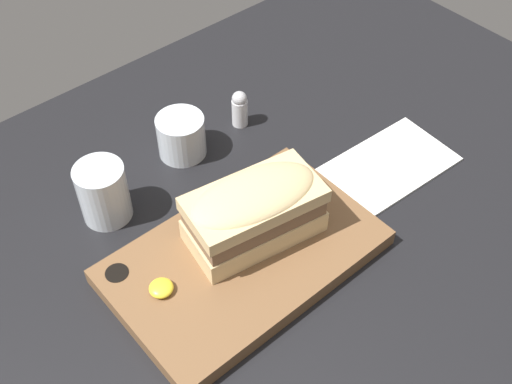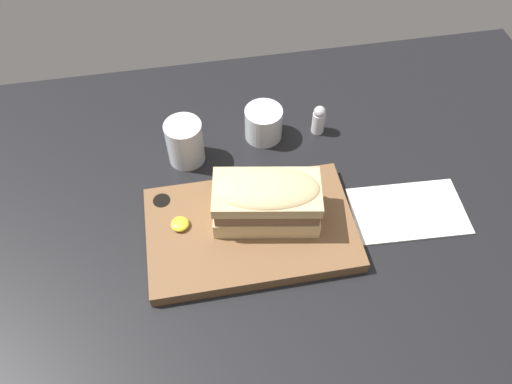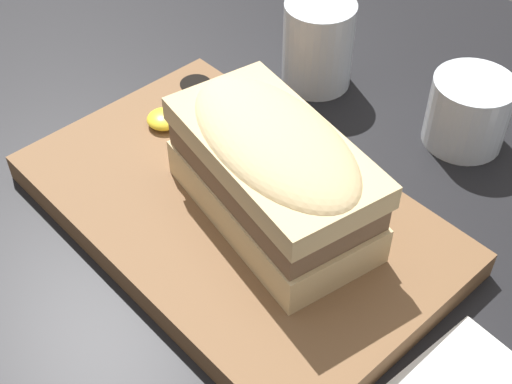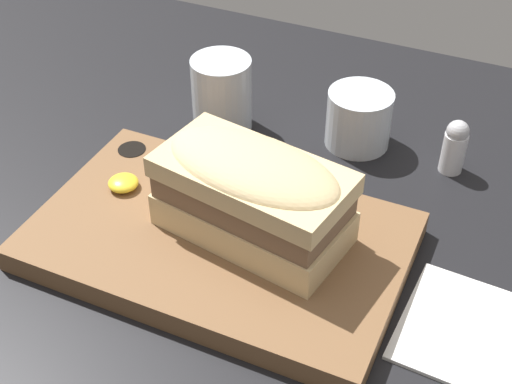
# 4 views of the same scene
# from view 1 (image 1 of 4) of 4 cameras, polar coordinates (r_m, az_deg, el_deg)

# --- Properties ---
(dining_table) EXTENTS (1.51, 1.07, 0.02)m
(dining_table) POSITION_cam_1_polar(r_m,az_deg,el_deg) (0.87, -0.25, -9.16)
(dining_table) COLOR black
(dining_table) RESTS_ON ground
(serving_board) EXTENTS (0.36, 0.23, 0.03)m
(serving_board) POSITION_cam_1_polar(r_m,az_deg,el_deg) (0.88, -1.14, -5.77)
(serving_board) COLOR brown
(serving_board) RESTS_ON dining_table
(sandwich) EXTENTS (0.19, 0.12, 0.09)m
(sandwich) POSITION_cam_1_polar(r_m,az_deg,el_deg) (0.85, -0.17, -1.55)
(sandwich) COLOR #DBBC84
(sandwich) RESTS_ON serving_board
(mustard_dollop) EXTENTS (0.03, 0.03, 0.01)m
(mustard_dollop) POSITION_cam_1_polar(r_m,az_deg,el_deg) (0.84, -8.43, -8.44)
(mustard_dollop) COLOR yellow
(mustard_dollop) RESTS_ON serving_board
(water_glass) EXTENTS (0.07, 0.07, 0.09)m
(water_glass) POSITION_cam_1_polar(r_m,az_deg,el_deg) (0.94, -13.36, -0.30)
(water_glass) COLOR silver
(water_glass) RESTS_ON dining_table
(wine_glass) EXTENTS (0.08, 0.08, 0.07)m
(wine_glass) POSITION_cam_1_polar(r_m,az_deg,el_deg) (1.02, -6.65, 4.90)
(wine_glass) COLOR silver
(wine_glass) RESTS_ON dining_table
(napkin) EXTENTS (0.21, 0.14, 0.00)m
(napkin) POSITION_cam_1_polar(r_m,az_deg,el_deg) (1.03, 11.70, 2.35)
(napkin) COLOR white
(napkin) RESTS_ON dining_table
(salt_shaker) EXTENTS (0.03, 0.03, 0.07)m
(salt_shaker) POSITION_cam_1_polar(r_m,az_deg,el_deg) (1.07, -1.46, 7.47)
(salt_shaker) COLOR white
(salt_shaker) RESTS_ON dining_table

